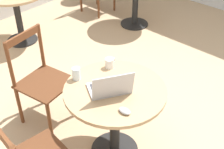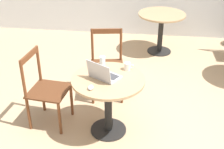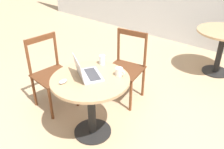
% 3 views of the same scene
% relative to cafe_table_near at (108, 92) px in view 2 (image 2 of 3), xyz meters
% --- Properties ---
extents(ground_plane, '(16.00, 16.00, 0.00)m').
position_rel_cafe_table_near_xyz_m(ground_plane, '(0.38, -0.02, -0.56)').
color(ground_plane, tan).
extents(cafe_table_near, '(0.83, 0.83, 0.73)m').
position_rel_cafe_table_near_xyz_m(cafe_table_near, '(0.00, 0.00, 0.00)').
color(cafe_table_near, black).
rests_on(cafe_table_near, ground_plane).
extents(cafe_table_far, '(0.83, 0.83, 0.73)m').
position_rel_cafe_table_near_xyz_m(cafe_table_far, '(0.62, 2.37, 0.00)').
color(cafe_table_far, black).
rests_on(cafe_table_far, ground_plane).
extents(chair_near_back, '(0.52, 0.52, 0.94)m').
position_rel_cafe_table_near_xyz_m(chair_near_back, '(-0.13, 0.83, -0.09)').
color(chair_near_back, brown).
rests_on(chair_near_back, ground_plane).
extents(chair_near_left, '(0.50, 0.50, 0.94)m').
position_rel_cafe_table_near_xyz_m(chair_near_left, '(-0.78, 0.09, -0.09)').
color(chair_near_left, brown).
rests_on(chair_near_left, ground_plane).
extents(laptop, '(0.40, 0.38, 0.23)m').
position_rel_cafe_table_near_xyz_m(laptop, '(-0.05, 0.01, 0.22)').
color(laptop, '#B7B7BC').
rests_on(laptop, cafe_table_near).
extents(mouse, '(0.06, 0.10, 0.03)m').
position_rel_cafe_table_near_xyz_m(mouse, '(-0.15, -0.23, 0.19)').
color(mouse, '#B7B7BC').
rests_on(mouse, cafe_table_near).
extents(mug, '(0.11, 0.08, 0.09)m').
position_rel_cafe_table_near_xyz_m(mug, '(0.20, 0.24, 0.22)').
color(mug, silver).
rests_on(mug, cafe_table_near).
extents(drinking_glass, '(0.07, 0.07, 0.11)m').
position_rel_cafe_table_near_xyz_m(drinking_glass, '(-0.11, 0.33, 0.22)').
color(drinking_glass, silver).
rests_on(drinking_glass, cafe_table_near).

